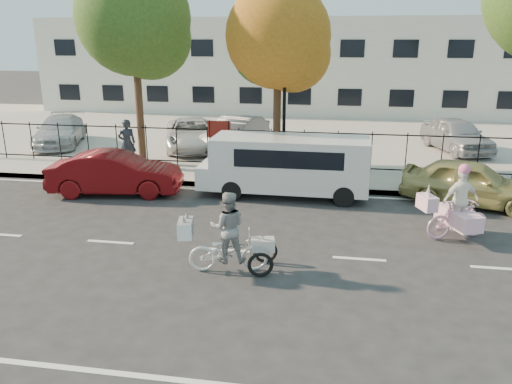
% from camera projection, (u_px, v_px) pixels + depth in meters
% --- Properties ---
extents(ground, '(120.00, 120.00, 0.00)m').
position_uv_depth(ground, '(230.00, 250.00, 11.77)').
color(ground, '#333334').
extents(road_markings, '(60.00, 9.52, 0.01)m').
position_uv_depth(road_markings, '(230.00, 250.00, 11.77)').
color(road_markings, silver).
rests_on(road_markings, ground).
extents(curb, '(60.00, 0.10, 0.15)m').
position_uv_depth(curb, '(262.00, 187.00, 16.51)').
color(curb, '#A8A399').
rests_on(curb, ground).
extents(sidewalk, '(60.00, 2.20, 0.15)m').
position_uv_depth(sidewalk, '(267.00, 179.00, 17.50)').
color(sidewalk, '#A8A399').
rests_on(sidewalk, ground).
extents(parking_lot, '(60.00, 15.60, 0.15)m').
position_uv_depth(parking_lot, '(291.00, 133.00, 25.88)').
color(parking_lot, '#A8A399').
rests_on(parking_lot, ground).
extents(iron_fence, '(58.00, 0.06, 1.50)m').
position_uv_depth(iron_fence, '(271.00, 149.00, 18.29)').
color(iron_fence, black).
rests_on(iron_fence, sidewalk).
extents(building, '(34.00, 10.00, 6.00)m').
position_uv_depth(building, '(306.00, 65.00, 34.44)').
color(building, silver).
rests_on(building, ground).
extents(lamppost, '(0.36, 0.36, 4.33)m').
position_uv_depth(lamppost, '(285.00, 89.00, 17.18)').
color(lamppost, black).
rests_on(lamppost, sidewalk).
extents(street_sign, '(0.85, 0.06, 1.80)m').
position_uv_depth(street_sign, '(219.00, 135.00, 18.05)').
color(street_sign, black).
rests_on(street_sign, sidewalk).
extents(zebra_trike, '(2.07, 1.05, 1.77)m').
position_uv_depth(zebra_trike, '(228.00, 241.00, 10.57)').
color(zebra_trike, white).
rests_on(zebra_trike, ground).
extents(unicorn_bike, '(1.93, 1.41, 1.91)m').
position_uv_depth(unicorn_bike, '(458.00, 211.00, 12.28)').
color(unicorn_bike, '#EEB5D0').
rests_on(unicorn_bike, ground).
extents(white_van, '(5.27, 1.83, 1.87)m').
position_uv_depth(white_van, '(287.00, 164.00, 15.57)').
color(white_van, white).
rests_on(white_van, ground).
extents(red_sedan, '(4.30, 2.04, 1.36)m').
position_uv_depth(red_sedan, '(116.00, 173.00, 15.85)').
color(red_sedan, '#5B0A0D').
rests_on(red_sedan, ground).
extents(gold_sedan, '(4.28, 2.73, 1.36)m').
position_uv_depth(gold_sedan, '(471.00, 183.00, 14.82)').
color(gold_sedan, tan).
rests_on(gold_sedan, ground).
extents(pedestrian, '(0.78, 0.72, 1.78)m').
position_uv_depth(pedestrian, '(127.00, 143.00, 18.60)').
color(pedestrian, black).
rests_on(pedestrian, sidewalk).
extents(lot_car_a, '(3.10, 4.74, 1.28)m').
position_uv_depth(lot_car_a, '(60.00, 131.00, 22.47)').
color(lot_car_a, '#B7BBC0').
rests_on(lot_car_a, parking_lot).
extents(lot_car_b, '(3.50, 5.10, 1.30)m').
position_uv_depth(lot_car_b, '(191.00, 134.00, 21.71)').
color(lot_car_b, silver).
rests_on(lot_car_b, parking_lot).
extents(lot_car_c, '(2.48, 4.47, 1.40)m').
position_uv_depth(lot_car_c, '(236.00, 133.00, 21.54)').
color(lot_car_c, '#4C4E54').
rests_on(lot_car_c, parking_lot).
extents(lot_car_d, '(2.79, 4.45, 1.41)m').
position_uv_depth(lot_car_d, '(456.00, 135.00, 21.19)').
color(lot_car_d, '#A1A3A9').
rests_on(lot_car_d, parking_lot).
extents(tree_west, '(4.11, 4.11, 7.54)m').
position_uv_depth(tree_west, '(138.00, 24.00, 17.90)').
color(tree_west, '#442D1D').
rests_on(tree_west, ground).
extents(tree_mid, '(3.66, 3.65, 6.69)m').
position_uv_depth(tree_mid, '(282.00, 41.00, 17.26)').
color(tree_mid, '#442D1D').
rests_on(tree_mid, ground).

